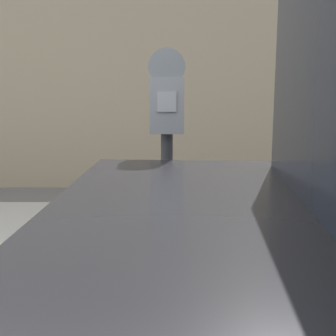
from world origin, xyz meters
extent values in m
cube|color=#BCB7AD|center=(0.00, 2.20, 0.06)|extent=(24.00, 2.80, 0.11)
cube|color=tan|center=(0.00, 4.92, 2.36)|extent=(24.00, 0.30, 4.72)
cylinder|color=#2D2D30|center=(0.22, 0.96, 0.65)|extent=(0.06, 0.06, 1.09)
cube|color=slate|center=(0.22, 0.96, 1.34)|extent=(0.17, 0.13, 0.28)
cube|color=gray|center=(0.22, 0.89, 1.36)|extent=(0.10, 0.01, 0.10)
cylinder|color=slate|center=(0.22, 0.96, 1.53)|extent=(0.18, 0.11, 0.18)
cylinder|color=black|center=(0.87, 0.54, 0.34)|extent=(0.69, 0.26, 0.68)
camera|label=1|loc=(0.23, -1.46, 1.48)|focal=50.00mm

